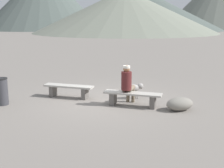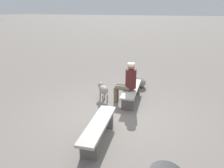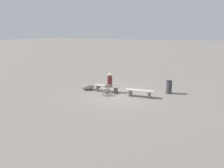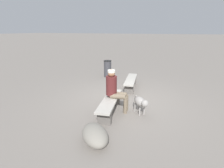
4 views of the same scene
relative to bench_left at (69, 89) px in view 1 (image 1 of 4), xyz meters
name	(u,v)px [view 1 (image 1 of 4)]	position (x,y,z in m)	size (l,w,h in m)	color
ground	(103,102)	(1.32, 0.08, -0.33)	(210.00, 210.00, 0.06)	gray
bench_left	(69,89)	(0.00, 0.00, 0.00)	(1.81, 0.66, 0.44)	#605B56
bench_right	(133,97)	(2.40, 0.02, 0.00)	(1.87, 0.69, 0.45)	#605B56
seated_person	(127,82)	(2.19, 0.09, 0.43)	(0.37, 0.68, 1.30)	#511E1E
dog	(134,88)	(2.11, 0.88, 0.07)	(0.57, 0.54, 0.53)	gray
trash_bin	(2,91)	(-1.42, -1.67, 0.13)	(0.41, 0.41, 0.87)	#38383D
boulder	(180,104)	(3.85, 0.25, -0.11)	(0.54, 0.86, 0.40)	gray
distant_peak_2	(145,11)	(-18.56, 58.75, 4.06)	(35.58, 35.58, 8.74)	#4C5651
distant_peak_4	(125,11)	(-17.43, 44.39, 3.69)	(34.72, 34.72, 7.99)	gray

